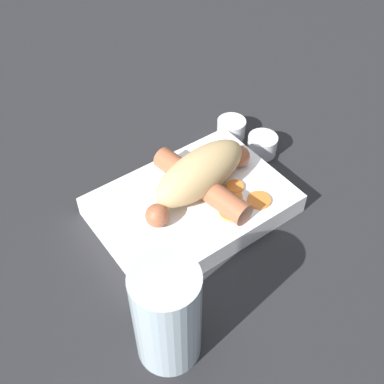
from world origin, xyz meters
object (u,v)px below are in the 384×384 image
(food_tray, at_px, (192,205))
(drink_glass, at_px, (167,315))
(sausage, at_px, (201,184))
(condiment_cup_near, at_px, (262,146))
(condiment_cup_far, at_px, (231,129))
(bread_roll, at_px, (201,172))

(food_tray, distance_m, drink_glass, 0.20)
(sausage, relative_size, condiment_cup_near, 4.04)
(condiment_cup_far, height_order, drink_glass, drink_glass)
(bread_roll, xyz_separation_m, drink_glass, (-0.15, -0.15, 0.01))
(sausage, bearing_deg, condiment_cup_near, 13.80)
(drink_glass, bearing_deg, condiment_cup_far, 40.18)
(bread_roll, relative_size, condiment_cup_near, 3.49)
(food_tray, relative_size, condiment_cup_near, 5.56)
(food_tray, relative_size, drink_glass, 1.87)
(sausage, height_order, condiment_cup_near, sausage)
(bread_roll, relative_size, drink_glass, 1.17)
(bread_roll, bearing_deg, condiment_cup_far, 34.45)
(condiment_cup_near, distance_m, drink_glass, 0.35)
(food_tray, height_order, sausage, sausage)
(sausage, bearing_deg, bread_roll, 54.29)
(food_tray, bearing_deg, condiment_cup_far, 32.95)
(sausage, xyz_separation_m, condiment_cup_near, (0.14, 0.04, -0.03))
(food_tray, bearing_deg, condiment_cup_near, 12.85)
(condiment_cup_far, bearing_deg, sausage, -144.48)
(bread_roll, height_order, sausage, bread_roll)
(food_tray, distance_m, bread_roll, 0.05)
(condiment_cup_near, relative_size, condiment_cup_far, 1.00)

